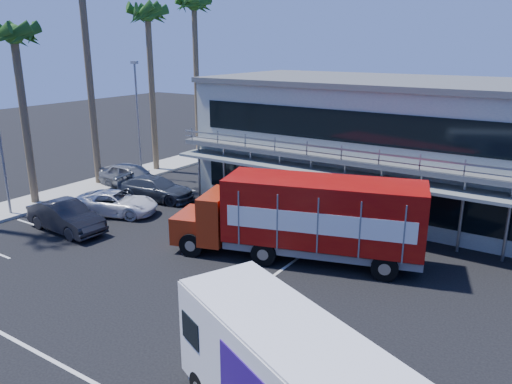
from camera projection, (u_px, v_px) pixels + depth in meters
The scene contains 13 objects.
ground at pixel (196, 288), 19.58m from camera, with size 120.00×120.00×0.00m, color black.
building at pixel (399, 143), 28.92m from camera, with size 22.40×12.00×7.30m.
curb_strip at pixel (77, 191), 32.25m from camera, with size 3.00×32.00×0.16m, color #A5A399.
palm_c at pixel (15, 44), 27.19m from camera, with size 2.80×2.80×10.75m.
palm_e at pixel (148, 23), 34.71m from camera, with size 2.80×2.80×12.25m.
palm_f at pixel (194, 14), 39.07m from camera, with size 2.80×2.80×13.25m.
light_pole_far at pixel (138, 114), 34.57m from camera, with size 0.50×0.25×8.09m.
red_truck at pixel (306, 216), 21.63m from camera, with size 11.22×5.56×3.69m.
white_van at pixel (285, 383), 11.44m from camera, with size 7.02×4.86×3.26m.
parked_car_b at pixel (66, 217), 25.31m from camera, with size 1.63×4.69×1.54m, color black.
parked_car_c at pixel (115, 203), 27.91m from camera, with size 2.19×4.76×1.32m, color white.
parked_car_d at pixel (156, 189), 30.46m from camera, with size 2.00×4.92×1.43m, color #2A3039.
parked_car_e at pixel (132, 176), 32.74m from camera, with size 2.00×4.96×1.69m, color slate.
Camera 1 is at (11.69, -13.48, 9.20)m, focal length 35.00 mm.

